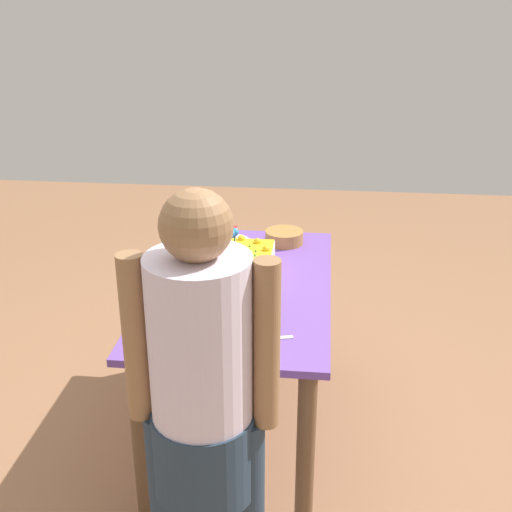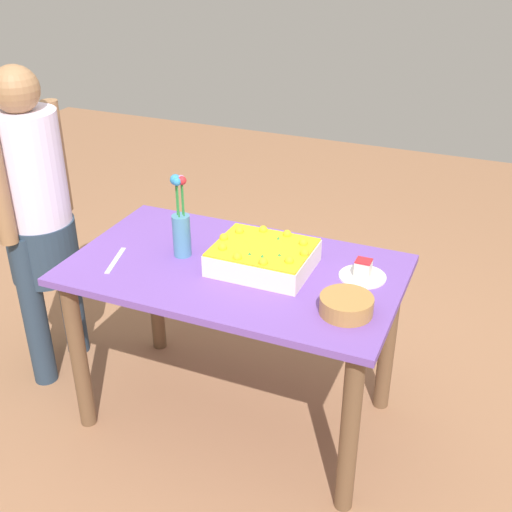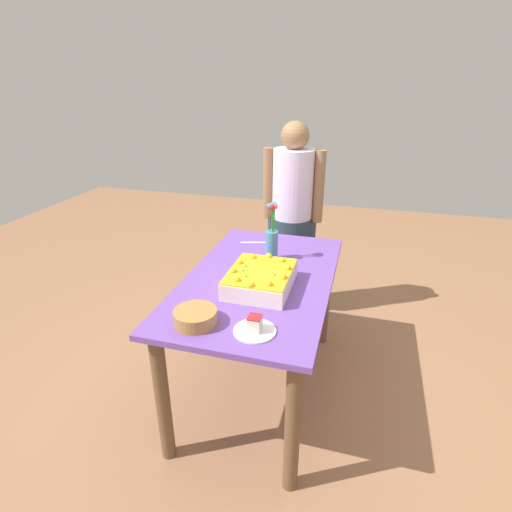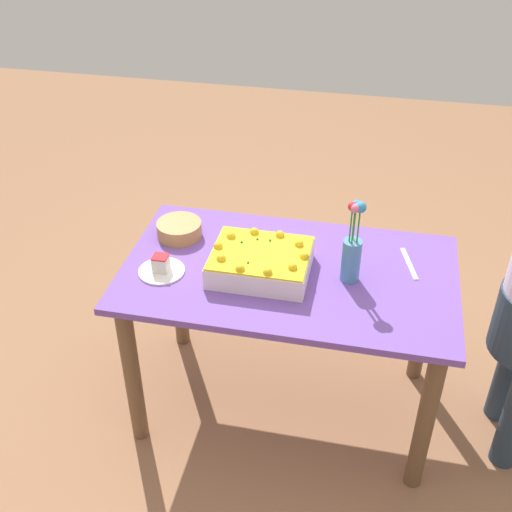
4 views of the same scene
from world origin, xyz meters
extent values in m
plane|color=#9A6949|center=(0.00, 0.00, 0.00)|extent=(8.00, 8.00, 0.00)
cube|color=#6F48A6|center=(0.00, 0.00, 0.75)|extent=(1.33, 0.78, 0.03)
cylinder|color=brown|center=(-0.59, -0.31, 0.37)|extent=(0.07, 0.07, 0.74)
cylinder|color=brown|center=(0.59, -0.31, 0.37)|extent=(0.07, 0.07, 0.74)
cylinder|color=brown|center=(-0.59, 0.31, 0.37)|extent=(0.07, 0.07, 0.74)
cylinder|color=brown|center=(0.59, 0.31, 0.37)|extent=(0.07, 0.07, 0.74)
cube|color=white|center=(0.11, 0.04, 0.81)|extent=(0.39, 0.31, 0.09)
cube|color=yellow|center=(0.11, 0.04, 0.86)|extent=(0.38, 0.31, 0.01)
sphere|color=yellow|center=(0.28, 0.04, 0.87)|extent=(0.04, 0.04, 0.04)
sphere|color=yellow|center=(0.25, 0.11, 0.87)|extent=(0.04, 0.04, 0.04)
sphere|color=yellow|center=(0.16, 0.16, 0.87)|extent=(0.04, 0.04, 0.04)
sphere|color=yellow|center=(0.06, 0.16, 0.87)|extent=(0.04, 0.04, 0.04)
sphere|color=yellow|center=(-0.03, 0.11, 0.87)|extent=(0.04, 0.04, 0.04)
sphere|color=yellow|center=(-0.06, 0.04, 0.87)|extent=(0.04, 0.04, 0.04)
sphere|color=yellow|center=(-0.03, -0.04, 0.87)|extent=(0.04, 0.04, 0.04)
sphere|color=yellow|center=(0.06, -0.09, 0.87)|extent=(0.04, 0.04, 0.04)
sphere|color=yellow|center=(0.16, -0.09, 0.87)|extent=(0.04, 0.04, 0.04)
sphere|color=yellow|center=(0.25, -0.04, 0.87)|extent=(0.04, 0.04, 0.04)
cone|color=#2D8438|center=(0.14, 0.12, 0.87)|extent=(0.02, 0.02, 0.02)
cone|color=#2D8438|center=(0.14, -0.05, 0.87)|extent=(0.02, 0.02, 0.02)
cone|color=#2D8438|center=(0.20, -0.01, 0.87)|extent=(0.02, 0.02, 0.02)
cone|color=#2D8438|center=(0.09, -0.05, 0.87)|extent=(0.02, 0.02, 0.02)
cylinder|color=white|center=(0.50, 0.12, 0.77)|extent=(0.18, 0.18, 0.01)
cube|color=silver|center=(0.50, 0.12, 0.81)|extent=(0.06, 0.06, 0.06)
cube|color=red|center=(0.50, 0.12, 0.84)|extent=(0.06, 0.06, 0.01)
cube|color=silver|center=(-0.47, -0.14, 0.77)|extent=(0.08, 0.22, 0.00)
cylinder|color=teal|center=(-0.24, 0.01, 0.86)|extent=(0.07, 0.07, 0.18)
cylinder|color=#2D8438|center=(-0.23, 0.01, 1.02)|extent=(0.01, 0.01, 0.15)
sphere|color=red|center=(-0.23, 0.01, 1.10)|extent=(0.04, 0.04, 0.04)
cylinder|color=#2D8438|center=(-0.24, 0.02, 1.02)|extent=(0.01, 0.01, 0.15)
sphere|color=pink|center=(-0.24, 0.02, 1.10)|extent=(0.03, 0.03, 0.03)
cylinder|color=#2D8438|center=(-0.25, 0.01, 1.02)|extent=(0.01, 0.01, 0.15)
sphere|color=#3084BD|center=(-0.25, 0.01, 1.10)|extent=(0.04, 0.04, 0.04)
cylinder|color=#2D8438|center=(-0.24, -0.01, 1.02)|extent=(0.01, 0.01, 0.15)
sphere|color=#3084BE|center=(-0.24, -0.01, 1.10)|extent=(0.03, 0.03, 0.03)
cylinder|color=#AD7A3E|center=(0.50, -0.15, 0.80)|extent=(0.19, 0.19, 0.07)
cylinder|color=#283A4D|center=(-0.97, -0.01, 0.66)|extent=(0.31, 0.32, 0.28)
cylinder|color=silver|center=(-0.97, -0.01, 1.04)|extent=(0.30, 0.30, 0.52)
sphere|color=#986D48|center=(-0.97, -0.01, 1.39)|extent=(0.20, 0.20, 0.20)
cylinder|color=#986D48|center=(-0.97, -0.20, 1.04)|extent=(0.08, 0.08, 0.52)
cylinder|color=#986D48|center=(-0.97, 0.18, 1.04)|extent=(0.08, 0.08, 0.52)
camera|label=1|loc=(-2.51, -0.34, 1.96)|focal=45.00mm
camera|label=2|loc=(0.95, -2.04, 2.02)|focal=45.00mm
camera|label=3|loc=(1.86, 0.51, 1.76)|focal=28.00mm
camera|label=4|loc=(-0.30, 2.05, 2.29)|focal=45.00mm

